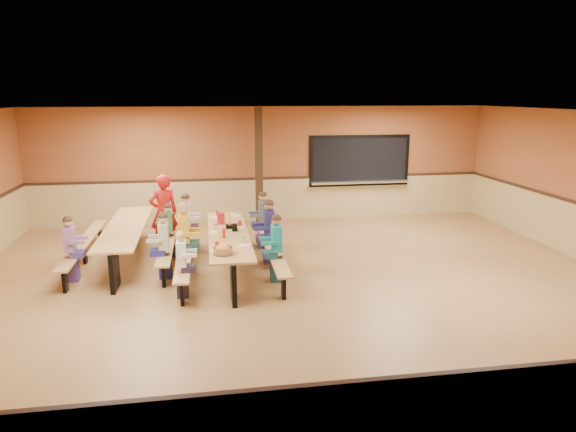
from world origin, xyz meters
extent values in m
plane|color=brown|center=(0.00, 0.00, 0.00)|extent=(12.00, 12.00, 0.00)
cube|color=brown|center=(0.00, 5.00, 1.50)|extent=(12.00, 0.04, 3.00)
cube|color=brown|center=(0.00, -5.00, 1.50)|extent=(12.00, 0.04, 3.00)
cube|color=white|center=(0.00, 0.00, 3.00)|extent=(12.00, 10.00, 0.04)
cube|color=black|center=(2.60, 4.97, 1.55)|extent=(2.60, 0.06, 1.20)
cube|color=silver|center=(2.60, 4.88, 0.98)|extent=(2.70, 0.28, 0.06)
cube|color=black|center=(-0.20, 4.40, 1.50)|extent=(0.18, 0.18, 3.00)
cube|color=tan|center=(-1.15, 1.04, 0.72)|extent=(0.75, 3.60, 0.04)
cube|color=black|center=(-1.15, -0.51, 0.35)|extent=(0.08, 0.60, 0.70)
cube|color=black|center=(-1.15, 2.59, 0.35)|extent=(0.08, 0.60, 0.70)
cube|color=tan|center=(-1.98, 1.04, 0.43)|extent=(0.26, 3.60, 0.04)
cube|color=black|center=(-1.98, 1.04, 0.21)|extent=(0.06, 0.18, 0.41)
cube|color=tan|center=(-0.33, 1.04, 0.43)|extent=(0.26, 3.60, 0.04)
cube|color=black|center=(-0.33, 1.04, 0.21)|extent=(0.06, 0.18, 0.41)
cube|color=tan|center=(-3.15, 1.92, 0.72)|extent=(0.75, 3.60, 0.04)
cube|color=black|center=(-3.15, 0.37, 0.35)|extent=(0.08, 0.60, 0.70)
cube|color=black|center=(-3.15, 3.47, 0.35)|extent=(0.08, 0.60, 0.70)
cube|color=tan|center=(-3.98, 1.92, 0.43)|extent=(0.26, 3.60, 0.04)
cube|color=black|center=(-3.98, 1.92, 0.21)|extent=(0.06, 0.18, 0.41)
cube|color=tan|center=(-2.33, 1.92, 0.43)|extent=(0.26, 3.60, 0.04)
cube|color=black|center=(-2.33, 1.92, 0.21)|extent=(0.06, 0.18, 0.41)
imported|color=red|center=(-2.45, 2.59, 0.83)|extent=(0.70, 0.57, 1.66)
cylinder|color=red|center=(-1.26, 1.79, 0.85)|extent=(0.16, 0.16, 0.22)
cube|color=black|center=(-1.02, 1.19, 0.80)|extent=(0.10, 0.14, 0.13)
cylinder|color=yellow|center=(-1.34, 0.69, 0.82)|extent=(0.06, 0.06, 0.17)
cylinder|color=#B2140F|center=(-1.24, 0.72, 0.82)|extent=(0.06, 0.06, 0.17)
cube|color=black|center=(-1.10, 1.43, 0.77)|extent=(0.16, 0.16, 0.06)
cube|color=tan|center=(-1.10, 1.43, 1.05)|extent=(0.02, 0.09, 0.50)
camera|label=1|loc=(-1.53, -8.40, 3.31)|focal=32.00mm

